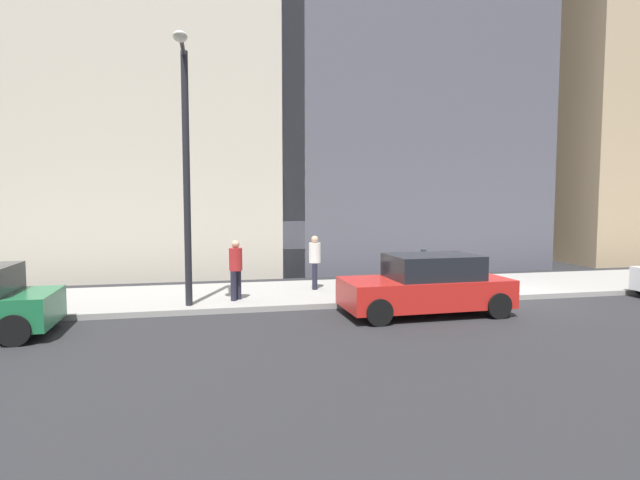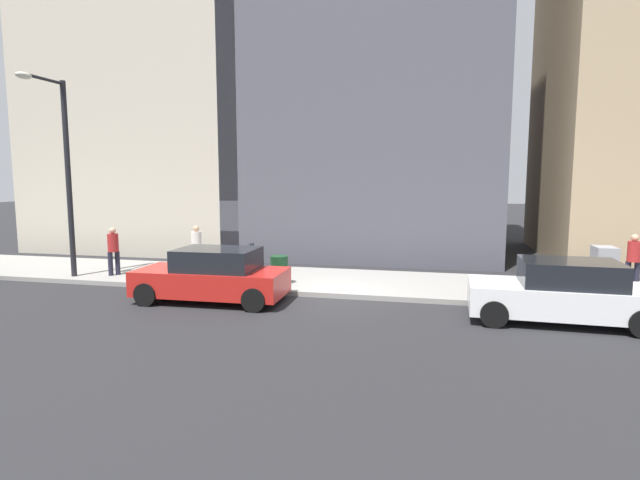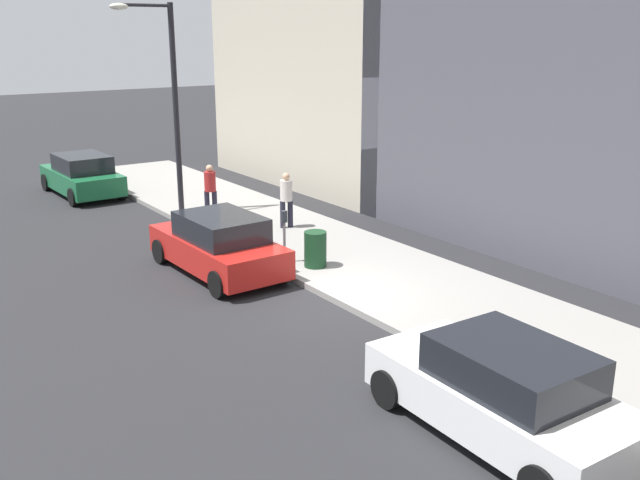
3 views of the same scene
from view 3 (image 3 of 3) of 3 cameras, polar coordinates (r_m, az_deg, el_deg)
ground_plane at (r=16.13m, az=0.45°, el=-4.80°), size 120.00×120.00×0.00m
sidewalk at (r=17.26m, az=5.89°, el=-3.16°), size 4.00×36.00×0.15m
parked_car_white at (r=11.04m, az=14.37°, el=-11.69°), size 2.02×4.24×1.52m
parked_car_red at (r=17.82m, az=-8.10°, el=-0.37°), size 2.02×4.25×1.52m
parked_car_green at (r=27.52m, az=-18.50°, el=4.91°), size 2.03×4.25×1.52m
parking_meter at (r=17.99m, az=-2.88°, el=0.74°), size 0.14×0.10×1.35m
streetlamp at (r=23.11m, az=-12.15°, el=11.56°), size 1.97×0.32×6.50m
trash_bin at (r=17.75m, az=-0.38°, el=-0.74°), size 0.56×0.56×0.90m
pedestrian_midblock at (r=21.20m, az=-2.71°, el=3.47°), size 0.39×0.36×1.66m
pedestrian_far_corner at (r=22.72m, az=-8.78°, el=4.18°), size 0.36×0.36×1.66m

